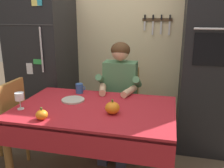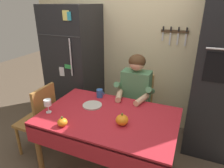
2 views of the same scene
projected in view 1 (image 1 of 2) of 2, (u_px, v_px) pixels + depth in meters
The scene contains 12 objects.
back_wall_assembly at pixel (126, 32), 3.17m from camera, with size 3.70×0.13×2.60m.
refrigerator at pixel (44, 65), 3.14m from camera, with size 0.68×0.71×1.80m.
wall_oven at pixel (210, 60), 2.69m from camera, with size 0.60×0.64×2.10m.
dining_table at pixel (94, 117), 2.18m from camera, with size 1.40×0.90×0.74m.
chair_behind_person at pixel (122, 102), 2.93m from camera, with size 0.40×0.40×0.93m.
seated_person at pixel (119, 89), 2.69m from camera, with size 0.47×0.55×1.25m.
chair_left_side at pixel (6, 123), 2.40m from camera, with size 0.40×0.40×0.93m.
coffee_mug at pixel (80, 88), 2.54m from camera, with size 0.10×0.08×0.10m.
wine_glass at pixel (19, 97), 2.10m from camera, with size 0.08×0.08×0.15m.
pumpkin_large at pixel (112, 108), 2.02m from camera, with size 0.12×0.12×0.12m.
pumpkin_medium at pixel (42, 115), 1.91m from camera, with size 0.09×0.09×0.10m.
serving_tray at pixel (73, 100), 2.33m from camera, with size 0.22×0.22×0.02m, color #B7B2A8.
Camera 1 is at (0.62, -1.84, 1.54)m, focal length 39.31 mm.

